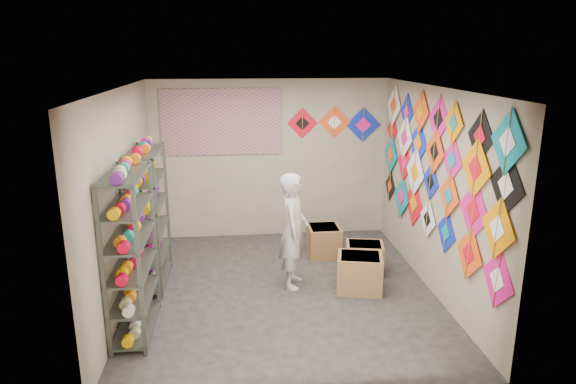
{
  "coord_description": "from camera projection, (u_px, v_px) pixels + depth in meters",
  "views": [
    {
      "loc": [
        -0.61,
        -6.32,
        3.13
      ],
      "look_at": [
        0.1,
        0.3,
        1.3
      ],
      "focal_mm": 32.0,
      "sensor_mm": 36.0,
      "label": 1
    }
  ],
  "objects": [
    {
      "name": "carton_b",
      "position": [
        364.0,
        258.0,
        7.49
      ],
      "size": [
        0.61,
        0.53,
        0.44
      ],
      "primitive_type": "cube",
      "rotation": [
        0.0,
        0.0,
        -0.19
      ],
      "color": "#9D7544",
      "rests_on": "ground"
    },
    {
      "name": "kite_wall_display",
      "position": [
        433.0,
        169.0,
        6.7
      ],
      "size": [
        0.06,
        4.3,
        2.03
      ],
      "color": "#E81683",
      "rests_on": "room_walls"
    },
    {
      "name": "room_walls",
      "position": [
        283.0,
        172.0,
        6.52
      ],
      "size": [
        4.5,
        4.5,
        4.5
      ],
      "color": "tan",
      "rests_on": "ground"
    },
    {
      "name": "carton_a",
      "position": [
        360.0,
        273.0,
        6.91
      ],
      "size": [
        0.69,
        0.62,
        0.5
      ],
      "primitive_type": "cube",
      "rotation": [
        0.0,
        0.0,
        -0.23
      ],
      "color": "#9D7544",
      "rests_on": "ground"
    },
    {
      "name": "ground",
      "position": [
        283.0,
        290.0,
        6.95
      ],
      "size": [
        4.5,
        4.5,
        0.0
      ],
      "primitive_type": "plane",
      "color": "#282523"
    },
    {
      "name": "back_wall_kites",
      "position": [
        337.0,
        124.0,
        8.7
      ],
      "size": [
        1.61,
        0.02,
        0.63
      ],
      "color": "red",
      "rests_on": "room_walls"
    },
    {
      "name": "string_spools",
      "position": [
        140.0,
        227.0,
        6.3
      ],
      "size": [
        0.12,
        2.36,
        0.12
      ],
      "color": "#FF0C79",
      "rests_on": "ground"
    },
    {
      "name": "shelf_rack_back",
      "position": [
        149.0,
        218.0,
        6.95
      ],
      "size": [
        0.4,
        1.1,
        1.9
      ],
      "primitive_type": "cube",
      "color": "#4C5147",
      "rests_on": "ground"
    },
    {
      "name": "poster",
      "position": [
        222.0,
        122.0,
        8.48
      ],
      "size": [
        2.0,
        0.01,
        1.1
      ],
      "primitive_type": "cube",
      "color": "#744AA2",
      "rests_on": "room_walls"
    },
    {
      "name": "carton_c",
      "position": [
        324.0,
        241.0,
        8.11
      ],
      "size": [
        0.49,
        0.54,
        0.47
      ],
      "primitive_type": "cube",
      "rotation": [
        0.0,
        0.0,
        0.0
      ],
      "color": "#9D7544",
      "rests_on": "ground"
    },
    {
      "name": "shopkeeper",
      "position": [
        294.0,
        231.0,
        6.92
      ],
      "size": [
        0.74,
        0.62,
        1.59
      ],
      "primitive_type": "imported",
      "rotation": [
        0.0,
        0.0,
        1.36
      ],
      "color": "beige",
      "rests_on": "ground"
    },
    {
      "name": "shelf_rack_front",
      "position": [
        131.0,
        254.0,
        5.71
      ],
      "size": [
        0.4,
        1.1,
        1.9
      ],
      "primitive_type": "cube",
      "color": "#4C5147",
      "rests_on": "ground"
    }
  ]
}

